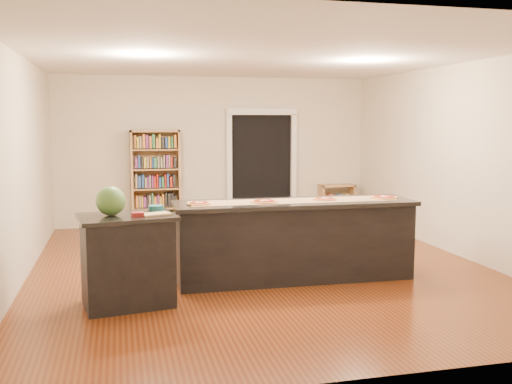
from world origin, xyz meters
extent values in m
cube|color=beige|center=(0.00, 0.00, 1.40)|extent=(6.00, 7.00, 2.80)
cube|color=#652D11|center=(0.00, 0.00, 0.00)|extent=(6.00, 7.00, 0.01)
cube|color=white|center=(0.00, 0.00, 2.80)|extent=(6.00, 7.00, 0.01)
cube|color=black|center=(0.90, 3.48, 1.05)|extent=(1.20, 0.02, 2.10)
cube|color=silver|center=(0.25, 3.44, 1.05)|extent=(0.10, 0.08, 2.10)
cube|color=silver|center=(1.55, 3.44, 1.05)|extent=(0.10, 0.08, 2.10)
cube|color=silver|center=(0.90, 3.44, 2.15)|extent=(1.40, 0.08, 0.12)
cube|color=black|center=(0.28, -0.68, 0.47)|extent=(2.90, 0.73, 0.93)
cube|color=black|center=(0.28, -0.68, 0.96)|extent=(2.99, 0.81, 0.05)
cube|color=black|center=(-1.76, -1.25, 0.47)|extent=(0.91, 0.64, 0.94)
cube|color=black|center=(-1.76, -1.25, 0.96)|extent=(0.99, 0.72, 0.04)
cube|color=tan|center=(-1.17, 3.29, 0.91)|extent=(0.91, 0.32, 1.81)
cube|color=tan|center=(2.42, 3.30, 0.35)|extent=(0.71, 0.30, 0.71)
cylinder|color=teal|center=(-0.38, 3.14, 0.20)|extent=(0.27, 0.27, 0.39)
cube|color=#A97D57|center=(0.28, -0.67, 0.99)|extent=(2.60, 0.52, 0.00)
sphere|color=#144214|center=(-1.92, -1.24, 1.14)|extent=(0.31, 0.31, 0.31)
cube|color=tan|center=(-1.46, -1.32, 0.99)|extent=(0.34, 0.27, 0.02)
cube|color=maroon|center=(-1.65, -1.37, 1.00)|extent=(0.13, 0.10, 0.05)
cylinder|color=#195966|center=(-1.44, -1.05, 1.01)|extent=(0.17, 0.17, 0.06)
cylinder|color=#B37C45|center=(-0.91, -0.69, 1.00)|extent=(0.29, 0.29, 0.02)
cylinder|color=#A5190C|center=(-0.91, -0.69, 1.01)|extent=(0.24, 0.24, 0.00)
cylinder|color=#B37C45|center=(-0.12, -0.71, 1.00)|extent=(0.32, 0.32, 0.02)
cylinder|color=#A5190C|center=(-0.12, -0.71, 1.01)|extent=(0.27, 0.27, 0.00)
cylinder|color=#B37C45|center=(0.68, -0.67, 1.00)|extent=(0.28, 0.28, 0.02)
cylinder|color=#A5190C|center=(0.68, -0.67, 1.01)|extent=(0.23, 0.23, 0.00)
cylinder|color=#B37C45|center=(1.47, -0.70, 1.00)|extent=(0.33, 0.33, 0.02)
cylinder|color=#A5190C|center=(1.47, -0.70, 1.01)|extent=(0.27, 0.27, 0.00)
camera|label=1|loc=(-1.83, -7.36, 1.97)|focal=40.00mm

